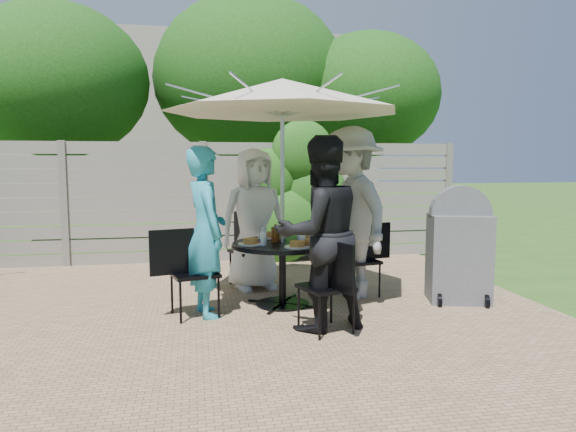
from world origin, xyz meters
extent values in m
plane|color=#2C5119|center=(0.00, 0.00, 0.00)|extent=(60.00, 60.00, 0.00)
cube|color=#A2805E|center=(0.00, 0.50, 0.01)|extent=(7.00, 6.00, 0.02)
cube|color=gray|center=(0.00, 3.00, 0.93)|extent=(8.00, 0.10, 1.85)
ellipsoid|color=#215212|center=(1.40, 2.85, 0.90)|extent=(1.20, 0.70, 1.80)
cube|color=gray|center=(0.00, 12.00, 2.50)|extent=(10.00, 6.00, 5.00)
ellipsoid|color=#17440F|center=(-2.50, 5.00, 2.97)|extent=(3.20, 3.20, 2.72)
ellipsoid|color=#17440F|center=(1.00, 5.50, 3.18)|extent=(3.80, 3.80, 3.23)
ellipsoid|color=#17440F|center=(3.20, 4.80, 2.83)|extent=(2.80, 2.80, 2.38)
cylinder|color=black|center=(0.77, 0.39, 0.68)|extent=(1.29, 1.29, 0.03)
cylinder|color=black|center=(0.77, 0.39, 0.34)|extent=(0.08, 0.08, 0.68)
cylinder|color=black|center=(0.77, 0.39, 0.02)|extent=(0.57, 0.57, 0.04)
cylinder|color=silver|center=(0.77, 0.39, 1.13)|extent=(0.04, 0.04, 2.27)
cone|color=beige|center=(0.77, 0.39, 2.22)|extent=(3.00, 3.00, 0.34)
cube|color=black|center=(0.53, 1.31, 0.45)|extent=(0.57, 0.57, 0.03)
cube|color=black|center=(0.45, 1.52, 0.68)|extent=(0.19, 0.42, 0.45)
imported|color=silver|center=(0.56, 1.20, 0.85)|extent=(0.94, 0.73, 1.71)
cube|color=black|center=(-0.15, 0.16, 0.44)|extent=(0.53, 0.53, 0.03)
cube|color=black|center=(-0.36, 0.10, 0.68)|extent=(0.42, 0.14, 0.44)
imported|color=teal|center=(-0.04, 0.19, 0.85)|extent=(0.55, 0.70, 1.70)
cube|color=black|center=(1.00, -0.53, 0.42)|extent=(0.52, 0.52, 0.03)
cube|color=black|center=(1.07, -0.72, 0.65)|extent=(0.16, 0.40, 0.42)
imported|color=black|center=(0.97, -0.41, 0.89)|extent=(1.00, 0.87, 1.78)
cube|color=black|center=(1.69, 0.63, 0.41)|extent=(0.48, 0.48, 0.03)
cube|color=black|center=(1.89, 0.67, 0.64)|extent=(0.40, 0.10, 0.41)
imported|color=#989794|center=(1.57, 0.60, 0.96)|extent=(1.00, 1.38, 1.93)
cylinder|color=white|center=(0.68, 0.74, 0.70)|extent=(0.26, 0.26, 0.01)
cylinder|color=#B88336|center=(0.68, 0.74, 0.73)|extent=(0.15, 0.15, 0.05)
cylinder|color=white|center=(0.42, 0.30, 0.70)|extent=(0.26, 0.26, 0.01)
cylinder|color=#B88336|center=(0.42, 0.30, 0.73)|extent=(0.15, 0.15, 0.05)
cylinder|color=white|center=(0.86, 0.05, 0.70)|extent=(0.26, 0.26, 0.01)
cylinder|color=#B88336|center=(0.86, 0.05, 0.73)|extent=(0.15, 0.15, 0.05)
cylinder|color=white|center=(1.12, 0.48, 0.70)|extent=(0.26, 0.26, 0.01)
cylinder|color=#B88336|center=(1.12, 0.48, 0.73)|extent=(0.15, 0.15, 0.05)
cylinder|color=white|center=(1.02, 0.15, 0.70)|extent=(0.24, 0.24, 0.01)
cylinder|color=#B88336|center=(1.02, 0.15, 0.73)|extent=(0.14, 0.14, 0.05)
cylinder|color=silver|center=(0.60, 0.62, 0.76)|extent=(0.07, 0.07, 0.14)
cylinder|color=silver|center=(0.54, 0.23, 0.76)|extent=(0.07, 0.07, 0.14)
cylinder|color=silver|center=(0.93, 0.17, 0.76)|extent=(0.07, 0.07, 0.14)
cylinder|color=silver|center=(0.99, 0.56, 0.76)|extent=(0.07, 0.07, 0.14)
cylinder|color=#59280C|center=(0.70, 0.43, 0.77)|extent=(0.09, 0.09, 0.16)
cylinder|color=#C6B293|center=(0.81, 0.63, 0.75)|extent=(0.08, 0.08, 0.12)
cube|color=#5A5A5F|center=(2.69, 0.21, 0.49)|extent=(0.74, 0.64, 0.97)
cylinder|color=#5A5A5F|center=(2.69, 0.21, 0.97)|extent=(0.67, 0.36, 0.64)
camera|label=1|loc=(-0.14, -4.88, 1.54)|focal=32.00mm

